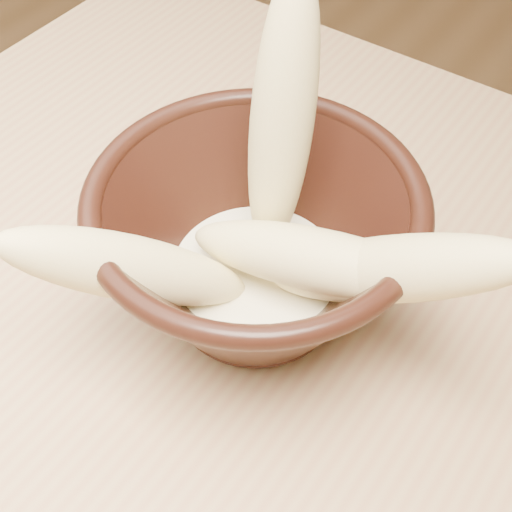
{
  "coord_description": "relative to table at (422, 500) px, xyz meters",
  "views": [
    {
      "loc": [
        0.02,
        -0.24,
        1.2
      ],
      "look_at": [
        -0.17,
        0.03,
        0.81
      ],
      "focal_mm": 50.0,
      "sensor_mm": 36.0,
      "label": 1
    }
  ],
  "objects": [
    {
      "name": "bowl",
      "position": [
        -0.17,
        0.03,
        0.15
      ],
      "size": [
        0.23,
        0.23,
        0.13
      ],
      "rotation": [
        0.0,
        0.0,
        0.17
      ],
      "color": "black",
      "rests_on": "table"
    },
    {
      "name": "banana_front",
      "position": [
        -0.21,
        -0.05,
        0.18
      ],
      "size": [
        0.14,
        0.16,
        0.14
      ],
      "primitive_type": "ellipsoid",
      "rotation": [
        0.96,
        0.0,
        -0.65
      ],
      "color": "#E6D188",
      "rests_on": "bowl"
    },
    {
      "name": "milk_puddle",
      "position": [
        -0.17,
        0.03,
        0.12
      ],
      "size": [
        0.13,
        0.13,
        0.02
      ],
      "primitive_type": "cylinder",
      "color": "#F6EFC6",
      "rests_on": "bowl"
    },
    {
      "name": "banana_upright",
      "position": [
        -0.18,
        0.07,
        0.23
      ],
      "size": [
        0.06,
        0.09,
        0.21
      ],
      "primitive_type": "ellipsoid",
      "rotation": [
        0.21,
        0.0,
        3.37
      ],
      "color": "#E6D188",
      "rests_on": "bowl"
    },
    {
      "name": "banana_across",
      "position": [
        -0.13,
        0.03,
        0.17
      ],
      "size": [
        0.19,
        0.07,
        0.09
      ],
      "primitive_type": "ellipsoid",
      "rotation": [
        1.33,
        0.0,
        1.7
      ],
      "color": "#E6D188",
      "rests_on": "bowl"
    },
    {
      "name": "table",
      "position": [
        0.0,
        0.0,
        0.0
      ],
      "size": [
        1.2,
        0.8,
        0.75
      ],
      "color": "tan",
      "rests_on": "ground"
    },
    {
      "name": "banana_right",
      "position": [
        -0.08,
        0.03,
        0.19
      ],
      "size": [
        0.19,
        0.05,
        0.16
      ],
      "primitive_type": "ellipsoid",
      "rotation": [
        0.93,
        0.0,
        1.62
      ],
      "color": "#E6D188",
      "rests_on": "bowl"
    }
  ]
}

